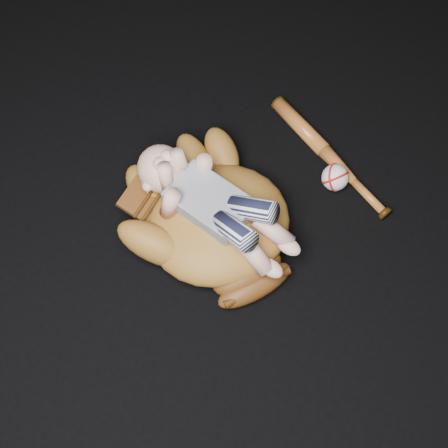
% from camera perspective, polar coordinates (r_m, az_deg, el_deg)
% --- Properties ---
extents(baseball_glove, '(0.46, 0.51, 0.14)m').
position_cam_1_polar(baseball_glove, '(1.35, -0.51, 0.36)').
color(baseball_glove, brown).
rests_on(baseball_glove, ground).
extents(newborn_baby, '(0.26, 0.42, 0.16)m').
position_cam_1_polar(newborn_baby, '(1.29, -0.25, 1.54)').
color(newborn_baby, '#E4A993').
rests_on(newborn_baby, baseball_glove).
extents(baseball_bat, '(0.06, 0.40, 0.04)m').
position_cam_1_polar(baseball_bat, '(1.51, 9.67, 6.08)').
color(baseball_bat, '#A95520').
rests_on(baseball_bat, ground).
extents(baseball, '(0.07, 0.07, 0.06)m').
position_cam_1_polar(baseball, '(1.47, 10.12, 4.21)').
color(baseball, white).
rests_on(baseball, ground).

